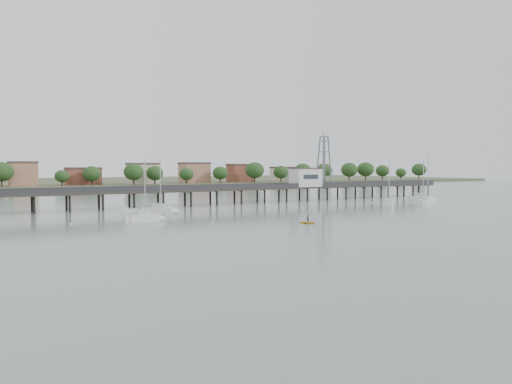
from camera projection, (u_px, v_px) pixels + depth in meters
ground_plane at (407, 231)px, 75.46m from camera, size 500.00×500.00×0.00m
pier at (226, 189)px, 126.81m from camera, size 150.00×5.00×5.50m
pier_building at (305, 177)px, 139.38m from camera, size 8.40×5.40×5.30m
lattice_tower at (324, 161)px, 142.46m from camera, size 3.20×3.20×15.50m
sailboat_d at (429, 202)px, 127.54m from camera, size 8.86×4.51×14.03m
sailboat_b at (164, 211)px, 101.59m from camera, size 7.24×5.41×11.93m
sailboat_c at (389, 204)px, 118.50m from camera, size 6.70×5.93×11.62m
sailboat_e at (426, 199)px, 139.05m from camera, size 7.06×6.41×12.31m
sailboat_a at (149, 218)px, 87.51m from camera, size 6.89×2.02×11.51m
white_tender at (129, 211)px, 104.40m from camera, size 3.56×1.98×1.31m
yellow_dinghy at (308, 223)px, 84.75m from camera, size 1.73×1.51×2.51m
dinghy_occupant at (308, 223)px, 84.75m from camera, size 0.71×1.27×0.29m
mooring_buoys at (322, 211)px, 106.69m from camera, size 89.61×25.68×0.39m
far_shore at (81, 182)px, 281.41m from camera, size 500.00×170.00×10.40m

